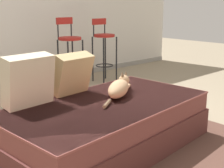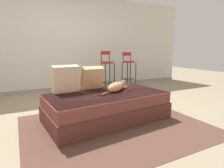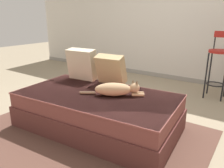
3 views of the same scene
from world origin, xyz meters
name	(u,v)px [view 3 (image 3 of 3)]	position (x,y,z in m)	size (l,w,h in m)	color
ground_plane	(116,115)	(0.00, 0.00, 0.00)	(16.00, 16.00, 0.00)	gray
wall_back_panel	(178,16)	(0.00, 2.25, 1.30)	(8.00, 0.10, 2.60)	silver
wall_baseboard_trim	(172,77)	(0.00, 2.20, 0.04)	(8.00, 0.02, 0.09)	gray
area_rug	(81,137)	(0.00, -0.70, 0.00)	(2.59, 2.12, 0.01)	brown
couch	(97,110)	(0.00, -0.40, 0.22)	(1.97, 1.18, 0.43)	brown
throw_pillow_corner	(82,64)	(-0.55, -0.03, 0.65)	(0.44, 0.24, 0.44)	beige
throw_pillow_middle	(111,69)	(-0.08, 0.01, 0.64)	(0.40, 0.28, 0.40)	tan
cat	(116,89)	(0.22, -0.32, 0.51)	(0.67, 0.44, 0.19)	tan
bar_stool_near_window	(219,60)	(0.96, 1.54, 0.63)	(0.34, 0.34, 1.08)	black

